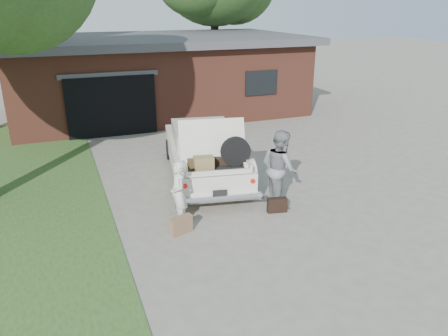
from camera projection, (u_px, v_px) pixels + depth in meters
name	position (u px, v px, depth m)	size (l,w,h in m)	color
ground	(234.00, 223.00, 9.79)	(90.00, 90.00, 0.00)	gray
house	(156.00, 74.00, 19.54)	(12.80, 7.80, 3.30)	brown
sedan	(204.00, 152.00, 12.17)	(2.77, 5.21, 1.99)	beige
woman_left	(179.00, 194.00, 9.49)	(0.54, 0.35, 1.47)	silver
woman_right	(281.00, 168.00, 10.39)	(0.91, 0.71, 1.87)	gray
suitcase_left	(181.00, 225.00, 9.27)	(0.50, 0.16, 0.39)	#896145
suitcase_right	(277.00, 205.00, 10.23)	(0.46, 0.15, 0.36)	black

